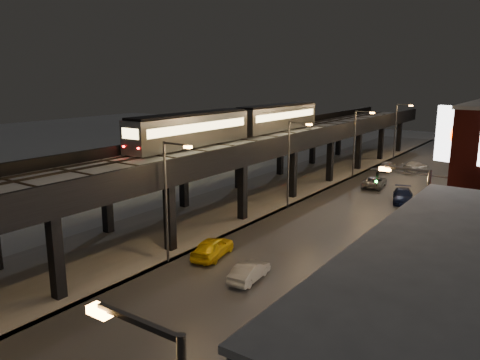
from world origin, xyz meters
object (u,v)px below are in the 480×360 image
Objects in this scene: car_far_white at (387,166)px; car_onc_red at (469,164)px; car_taxi at (213,248)px; subway_train at (240,122)px; car_near_white at (249,272)px; sign_citgo at (462,167)px; car_onc_white at (403,196)px; car_mid_dark at (416,167)px; car_mid_silver at (374,182)px.

car_far_white reaches higher than car_onc_red.
subway_train is at bearing -72.20° from car_taxi.
car_far_white is 1.16× the size of car_onc_red.
sign_citgo is at bearing 167.11° from car_near_white.
car_far_white is at bearing 96.45° from car_onc_white.
car_onc_white is at bearing -101.99° from car_near_white.
subway_train reaches higher than car_mid_dark.
car_far_white reaches higher than car_near_white.
car_mid_silver is at bearing -126.01° from car_onc_red.
car_onc_red is (5.82, 7.06, -0.07)m from car_mid_dark.
car_far_white is (-1.90, 11.09, 0.03)m from car_mid_silver.
sign_citgo is at bearing -86.71° from car_onc_white.
car_far_white is 0.35× the size of sign_citgo.
car_onc_red is at bearing -117.32° from car_mid_silver.
car_near_white is (14.50, -19.82, -7.60)m from subway_train.
car_near_white is 1.05× the size of car_onc_red.
car_onc_red is 0.30× the size of sign_citgo.
car_mid_silver is at bearing 117.38° from car_onc_white.
sign_citgo is at bearing 108.81° from car_far_white.
car_onc_red is at bearing 68.23° from car_onc_white.
car_taxi is at bearing 100.54° from car_mid_dark.
sign_citgo reaches higher than car_far_white.
sign_citgo is (17.06, -3.33, 8.63)m from car_taxi.
sign_citgo is at bearing 121.81° from car_mid_dark.
car_mid_silver is (12.18, 11.35, -7.54)m from subway_train.
car_mid_silver reaches higher than car_onc_red.
car_taxi is at bearing -123.08° from car_onc_white.
subway_train is 18.28m from car_mid_silver.
car_onc_white reaches higher than car_near_white.
car_mid_dark is 0.96× the size of car_onc_white.
car_mid_dark is 0.39× the size of sign_citgo.
car_taxi reaches higher than car_mid_dark.
sign_citgo reaches higher than car_taxi.
subway_train reaches higher than car_onc_white.
car_onc_white is 1.36× the size of car_onc_red.
car_onc_red is at bearing -101.74° from car_near_white.
car_mid_dark is 18.64m from car_onc_white.
subway_train is 7.40× the size of car_taxi.
car_taxi is (9.94, -17.97, -7.47)m from subway_train.
car_taxi is 1.23× the size of car_onc_red.
car_onc_red is at bearing 98.06° from sign_citgo.
car_taxi reaches higher than car_onc_red.
car_mid_dark is 48.47m from sign_citgo.
car_onc_white is at bearing 116.27° from car_mid_dark.
car_onc_white is 30.44m from sign_citgo.
car_near_white is 0.77× the size of car_onc_white.
car_far_white is (0.35, 40.41, -0.05)m from car_taxi.
car_far_white is (-4.22, 42.26, 0.09)m from car_near_white.
car_onc_white is 25.49m from car_onc_red.
subway_train reaches higher than car_mid_silver.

